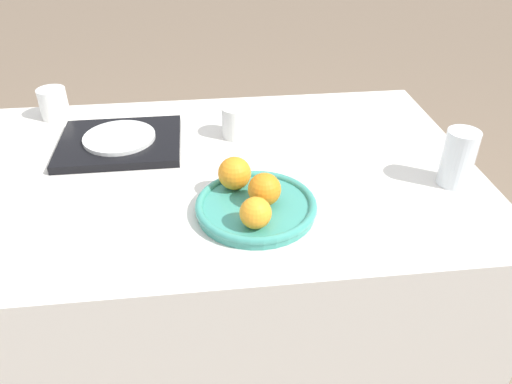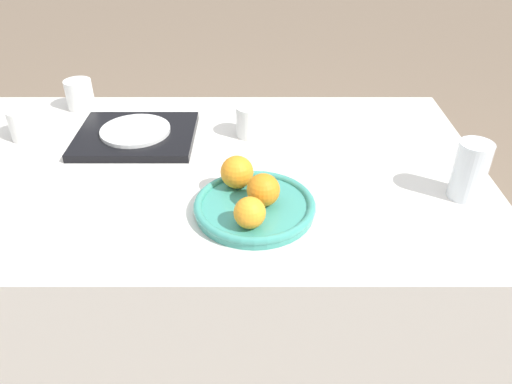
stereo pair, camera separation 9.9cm
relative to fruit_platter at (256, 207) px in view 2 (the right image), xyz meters
name	(u,v)px [view 2 (the right image)]	position (x,y,z in m)	size (l,w,h in m)	color
ground_plane	(216,369)	(-0.13, 0.19, -0.78)	(12.00, 12.00, 0.00)	#7A6651
table	(210,283)	(-0.13, 0.19, -0.40)	(1.33, 0.80, 0.77)	silver
fruit_platter	(256,207)	(0.00, 0.00, 0.00)	(0.25, 0.25, 0.03)	teal
orange_0	(265,190)	(0.02, 0.00, 0.04)	(0.07, 0.07, 0.07)	orange
orange_1	(251,213)	(-0.01, -0.07, 0.04)	(0.06, 0.06, 0.06)	orange
orange_2	(238,172)	(-0.04, 0.07, 0.04)	(0.07, 0.07, 0.07)	orange
water_glass	(472,171)	(0.45, 0.06, 0.05)	(0.07, 0.07, 0.13)	silver
serving_tray	(138,136)	(-0.31, 0.32, 0.00)	(0.30, 0.25, 0.02)	black
side_plate	(137,130)	(-0.31, 0.32, 0.01)	(0.18, 0.18, 0.01)	silver
cup_0	(81,94)	(-0.50, 0.51, 0.03)	(0.08, 0.08, 0.08)	white
cup_1	(252,121)	(-0.01, 0.34, 0.03)	(0.07, 0.07, 0.08)	white
cup_2	(28,123)	(-0.58, 0.33, 0.03)	(0.09, 0.09, 0.08)	white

